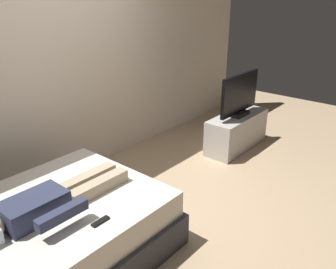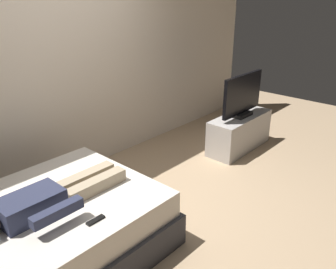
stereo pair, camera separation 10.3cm
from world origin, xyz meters
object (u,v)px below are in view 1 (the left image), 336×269
at_px(bed, 48,237).
at_px(remote, 100,221).
at_px(tv_stand, 237,131).
at_px(person, 51,202).
at_px(tv, 240,96).

xyz_separation_m(bed, remote, (0.18, -0.48, 0.29)).
height_order(remote, tv_stand, remote).
bearing_deg(tv_stand, remote, -170.63).
bearing_deg(person, bed, 111.16).
relative_size(bed, tv_stand, 1.73).
height_order(bed, tv_stand, bed).
distance_m(bed, remote, 0.59).
distance_m(person, remote, 0.44).
bearing_deg(tv, bed, 179.91).
relative_size(person, tv_stand, 1.15).
distance_m(person, tv_stand, 3.05).
relative_size(remote, tv, 0.17).
bearing_deg(tv, tv_stand, 0.00).
xyz_separation_m(person, remote, (0.15, -0.40, -0.07)).
relative_size(bed, tv, 2.17).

